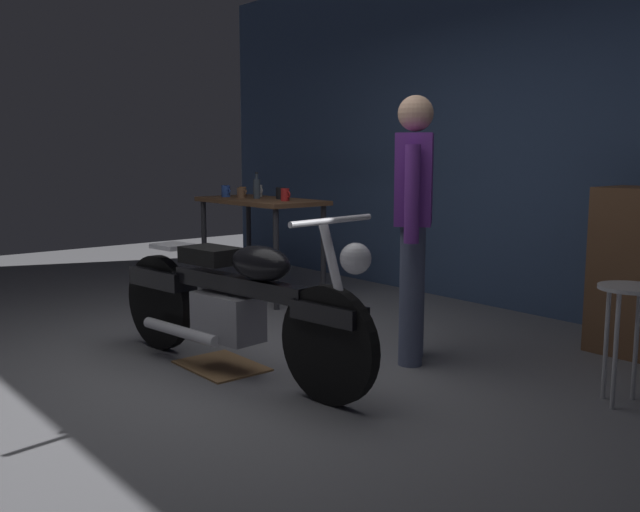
{
  "coord_description": "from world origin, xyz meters",
  "views": [
    {
      "loc": [
        3.48,
        -2.2,
        1.33
      ],
      "look_at": [
        0.0,
        0.7,
        0.65
      ],
      "focal_mm": 39.2,
      "sensor_mm": 36.0,
      "label": 1
    }
  ],
  "objects_px": {
    "mug_orange_travel": "(243,191)",
    "mug_brown_stoneware": "(242,193)",
    "person_standing": "(414,217)",
    "motorcycle": "(234,300)",
    "mug_blue_enamel": "(226,191)",
    "mug_red_diner": "(285,195)",
    "mug_white_ceramic": "(258,191)",
    "mug_black_matte": "(281,193)",
    "bottle": "(257,188)",
    "shop_stool": "(628,312)"
  },
  "relations": [
    {
      "from": "shop_stool",
      "to": "mug_brown_stoneware",
      "type": "relative_size",
      "value": 5.45
    },
    {
      "from": "mug_brown_stoneware",
      "to": "bottle",
      "type": "xyz_separation_m",
      "value": [
        0.14,
        0.08,
        0.05
      ]
    },
    {
      "from": "mug_orange_travel",
      "to": "mug_brown_stoneware",
      "type": "bearing_deg",
      "value": -35.17
    },
    {
      "from": "motorcycle",
      "to": "mug_black_matte",
      "type": "bearing_deg",
      "value": 129.12
    },
    {
      "from": "motorcycle",
      "to": "shop_stool",
      "type": "relative_size",
      "value": 3.41
    },
    {
      "from": "person_standing",
      "to": "motorcycle",
      "type": "bearing_deg",
      "value": 114.25
    },
    {
      "from": "mug_brown_stoneware",
      "to": "bottle",
      "type": "distance_m",
      "value": 0.16
    },
    {
      "from": "mug_red_diner",
      "to": "mug_brown_stoneware",
      "type": "bearing_deg",
      "value": -171.18
    },
    {
      "from": "motorcycle",
      "to": "mug_blue_enamel",
      "type": "distance_m",
      "value": 2.68
    },
    {
      "from": "motorcycle",
      "to": "mug_white_ceramic",
      "type": "relative_size",
      "value": 18.82
    },
    {
      "from": "shop_stool",
      "to": "mug_red_diner",
      "type": "height_order",
      "value": "mug_red_diner"
    },
    {
      "from": "mug_white_ceramic",
      "to": "motorcycle",
      "type": "bearing_deg",
      "value": -37.94
    },
    {
      "from": "mug_blue_enamel",
      "to": "bottle",
      "type": "height_order",
      "value": "bottle"
    },
    {
      "from": "bottle",
      "to": "person_standing",
      "type": "bearing_deg",
      "value": -10.62
    },
    {
      "from": "mug_blue_enamel",
      "to": "mug_black_matte",
      "type": "xyz_separation_m",
      "value": [
        0.58,
        0.22,
        -0.0
      ]
    },
    {
      "from": "mug_black_matte",
      "to": "mug_red_diner",
      "type": "bearing_deg",
      "value": -27.33
    },
    {
      "from": "motorcycle",
      "to": "person_standing",
      "type": "xyz_separation_m",
      "value": [
        0.49,
        1.02,
        0.48
      ]
    },
    {
      "from": "mug_black_matte",
      "to": "mug_white_ceramic",
      "type": "bearing_deg",
      "value": 172.57
    },
    {
      "from": "person_standing",
      "to": "mug_black_matte",
      "type": "xyz_separation_m",
      "value": [
        -2.16,
        0.57,
        0.03
      ]
    },
    {
      "from": "mug_brown_stoneware",
      "to": "mug_red_diner",
      "type": "bearing_deg",
      "value": 8.82
    },
    {
      "from": "person_standing",
      "to": "mug_brown_stoneware",
      "type": "xyz_separation_m",
      "value": [
        -2.5,
        0.37,
        0.02
      ]
    },
    {
      "from": "shop_stool",
      "to": "mug_black_matte",
      "type": "height_order",
      "value": "mug_black_matte"
    },
    {
      "from": "mug_blue_enamel",
      "to": "mug_red_diner",
      "type": "distance_m",
      "value": 0.82
    },
    {
      "from": "mug_red_diner",
      "to": "mug_black_matte",
      "type": "bearing_deg",
      "value": 152.67
    },
    {
      "from": "mug_orange_travel",
      "to": "mug_black_matte",
      "type": "height_order",
      "value": "mug_black_matte"
    },
    {
      "from": "person_standing",
      "to": "mug_white_ceramic",
      "type": "bearing_deg",
      "value": 36.65
    },
    {
      "from": "person_standing",
      "to": "bottle",
      "type": "distance_m",
      "value": 2.4
    },
    {
      "from": "mug_orange_travel",
      "to": "mug_blue_enamel",
      "type": "height_order",
      "value": "mug_blue_enamel"
    },
    {
      "from": "mug_white_ceramic",
      "to": "bottle",
      "type": "distance_m",
      "value": 0.31
    },
    {
      "from": "mug_black_matte",
      "to": "mug_orange_travel",
      "type": "bearing_deg",
      "value": -178.44
    },
    {
      "from": "mug_orange_travel",
      "to": "mug_blue_enamel",
      "type": "distance_m",
      "value": 0.2
    },
    {
      "from": "mug_blue_enamel",
      "to": "mug_black_matte",
      "type": "relative_size",
      "value": 0.99
    },
    {
      "from": "mug_blue_enamel",
      "to": "bottle",
      "type": "xyz_separation_m",
      "value": [
        0.39,
        0.09,
        0.04
      ]
    },
    {
      "from": "mug_orange_travel",
      "to": "shop_stool",
      "type": "bearing_deg",
      "value": -3.9
    },
    {
      "from": "mug_orange_travel",
      "to": "person_standing",
      "type": "bearing_deg",
      "value": -11.34
    },
    {
      "from": "person_standing",
      "to": "bottle",
      "type": "xyz_separation_m",
      "value": [
        -2.36,
        0.44,
        0.07
      ]
    },
    {
      "from": "mug_white_ceramic",
      "to": "bottle",
      "type": "relative_size",
      "value": 0.48
    },
    {
      "from": "motorcycle",
      "to": "shop_stool",
      "type": "height_order",
      "value": "motorcycle"
    },
    {
      "from": "person_standing",
      "to": "mug_brown_stoneware",
      "type": "relative_size",
      "value": 14.22
    },
    {
      "from": "mug_white_ceramic",
      "to": "mug_black_matte",
      "type": "relative_size",
      "value": 0.97
    },
    {
      "from": "mug_blue_enamel",
      "to": "mug_black_matte",
      "type": "bearing_deg",
      "value": 20.26
    },
    {
      "from": "person_standing",
      "to": "shop_stool",
      "type": "bearing_deg",
      "value": -117.35
    },
    {
      "from": "mug_orange_travel",
      "to": "mug_brown_stoneware",
      "type": "distance_m",
      "value": 0.33
    },
    {
      "from": "mug_orange_travel",
      "to": "mug_white_ceramic",
      "type": "relative_size",
      "value": 0.87
    },
    {
      "from": "mug_white_ceramic",
      "to": "mug_black_matte",
      "type": "height_order",
      "value": "mug_white_ceramic"
    },
    {
      "from": "mug_blue_enamel",
      "to": "mug_brown_stoneware",
      "type": "height_order",
      "value": "mug_blue_enamel"
    },
    {
      "from": "shop_stool",
      "to": "mug_white_ceramic",
      "type": "bearing_deg",
      "value": 174.86
    },
    {
      "from": "mug_black_matte",
      "to": "mug_brown_stoneware",
      "type": "height_order",
      "value": "mug_black_matte"
    },
    {
      "from": "shop_stool",
      "to": "mug_brown_stoneware",
      "type": "xyz_separation_m",
      "value": [
        -3.76,
        0.09,
        0.45
      ]
    },
    {
      "from": "mug_red_diner",
      "to": "person_standing",
      "type": "bearing_deg",
      "value": -13.17
    }
  ]
}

